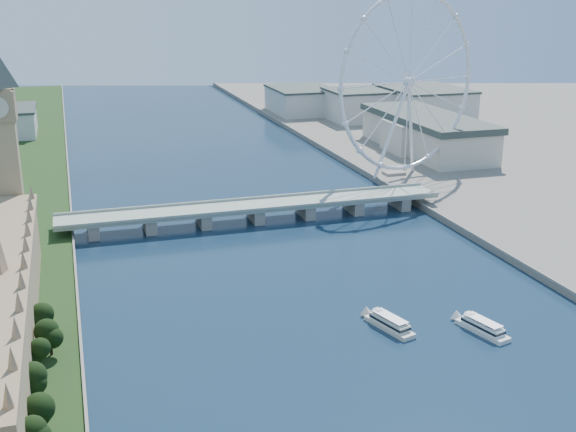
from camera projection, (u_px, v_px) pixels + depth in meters
name	position (u px, v px, depth m)	size (l,w,h in m)	color
big_ben	(0.00, 123.00, 336.39)	(20.02, 20.02, 110.00)	tan
westminster_bridge	(255.00, 209.00, 410.41)	(220.00, 22.00, 9.50)	gray
london_eye	(409.00, 83.00, 476.24)	(113.60, 39.12, 124.30)	silver
county_hall	(425.00, 154.00, 580.22)	(54.00, 144.00, 35.00)	beige
city_skyline	(225.00, 116.00, 655.53)	(505.00, 280.00, 32.00)	beige
tour_boat_near	(389.00, 329.00, 280.33)	(6.74, 26.53, 5.83)	beige
tour_boat_far	(482.00, 332.00, 277.34)	(6.62, 26.12, 5.73)	silver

